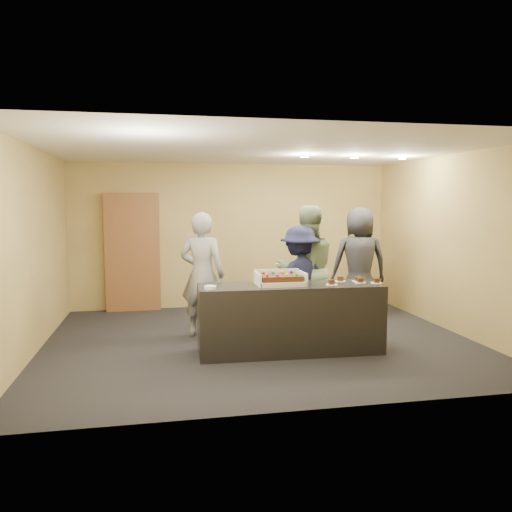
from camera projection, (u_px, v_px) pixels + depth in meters
The scene contains 17 objects.
room at pixel (259, 247), 7.04m from camera, with size 6.04×6.00×2.70m.
serving_counter at pixel (290, 318), 6.56m from camera, with size 2.40×0.70×0.90m, color black.
storage_cabinet at pixel (133, 252), 9.07m from camera, with size 0.98×0.15×2.15m, color brown.
cake_box at pixel (280, 281), 6.50m from camera, with size 0.62×0.43×0.18m.
sheet_cake at pixel (280, 278), 6.48m from camera, with size 0.53×0.37×0.11m.
plate_stack at pixel (210, 287), 6.19m from camera, with size 0.15×0.15×0.04m, color white.
slice_a at pixel (332, 283), 6.49m from camera, with size 0.15×0.15×0.07m.
slice_b at pixel (340, 280), 6.78m from camera, with size 0.15×0.15×0.07m.
slice_c at pixel (360, 281), 6.65m from camera, with size 0.15×0.15×0.07m.
slice_d at pixel (358, 280), 6.79m from camera, with size 0.15×0.15×0.07m.
slice_e at pixel (376, 281), 6.63m from camera, with size 0.15×0.15×0.07m.
person_server_grey at pixel (202, 275), 7.29m from camera, with size 0.67×0.44×1.83m, color gray.
person_sage_man at pixel (307, 270), 7.50m from camera, with size 0.93×0.73×1.92m, color gray.
person_navy_man at pixel (300, 281), 7.32m from camera, with size 1.05×0.61×1.63m, color #161A38.
person_brown_extra at pixel (308, 278), 7.99m from camera, with size 0.90×0.37×1.53m, color brown.
person_dark_suit at pixel (359, 263), 8.45m from camera, with size 0.93×0.61×1.91m, color #28292D.
ceiling_spotlights at pixel (354, 157), 7.70m from camera, with size 1.72×0.12×0.03m.
Camera 1 is at (-1.39, -6.88, 1.95)m, focal length 35.00 mm.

